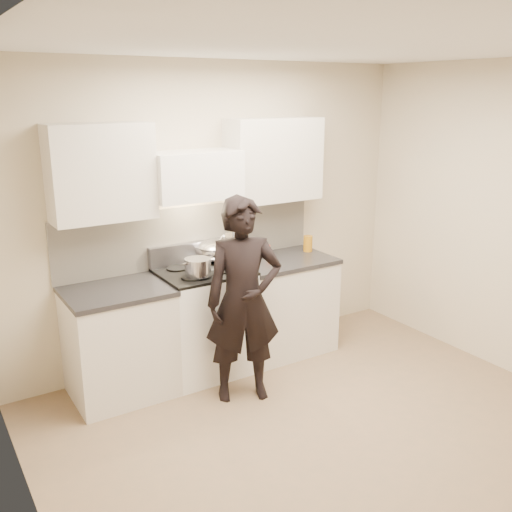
% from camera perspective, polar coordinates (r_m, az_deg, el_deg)
% --- Properties ---
extents(ground_plane, '(4.00, 4.00, 0.00)m').
position_cam_1_polar(ground_plane, '(4.41, 7.61, -17.41)').
color(ground_plane, '#85684C').
extents(room_shell, '(4.04, 3.54, 2.70)m').
position_cam_1_polar(room_shell, '(4.03, 4.44, 4.18)').
color(room_shell, '#C4B495').
rests_on(room_shell, ground).
extents(stove, '(0.76, 0.65, 0.96)m').
position_cam_1_polar(stove, '(5.10, -5.15, -6.46)').
color(stove, white).
rests_on(stove, ground).
extents(counter_right, '(0.92, 0.67, 0.92)m').
position_cam_1_polar(counter_right, '(5.50, 2.59, -4.84)').
color(counter_right, silver).
rests_on(counter_right, ground).
extents(counter_left, '(0.82, 0.67, 0.92)m').
position_cam_1_polar(counter_left, '(4.84, -13.49, -8.35)').
color(counter_left, silver).
rests_on(counter_left, ground).
extents(wok, '(0.38, 0.47, 0.31)m').
position_cam_1_polar(wok, '(5.12, -4.07, 0.61)').
color(wok, silver).
rests_on(wok, stove).
extents(stock_pot, '(0.31, 0.26, 0.14)m').
position_cam_1_polar(stock_pot, '(4.74, -5.83, -1.10)').
color(stock_pot, silver).
rests_on(stock_pot, stove).
extents(utensil_crock, '(0.13, 0.13, 0.34)m').
position_cam_1_polar(utensil_crock, '(5.30, -1.97, 0.79)').
color(utensil_crock, '#92919E').
rests_on(utensil_crock, counter_right).
extents(spice_jar, '(0.05, 0.05, 0.10)m').
position_cam_1_polar(spice_jar, '(5.43, 1.20, 0.58)').
color(spice_jar, '#F05612').
rests_on(spice_jar, counter_right).
extents(oil_glass, '(0.09, 0.09, 0.15)m').
position_cam_1_polar(oil_glass, '(5.60, 5.21, 1.25)').
color(oil_glass, '#A46A11').
rests_on(oil_glass, counter_right).
extents(person, '(0.71, 0.59, 1.67)m').
position_cam_1_polar(person, '(4.53, -1.25, -4.48)').
color(person, black).
rests_on(person, ground).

